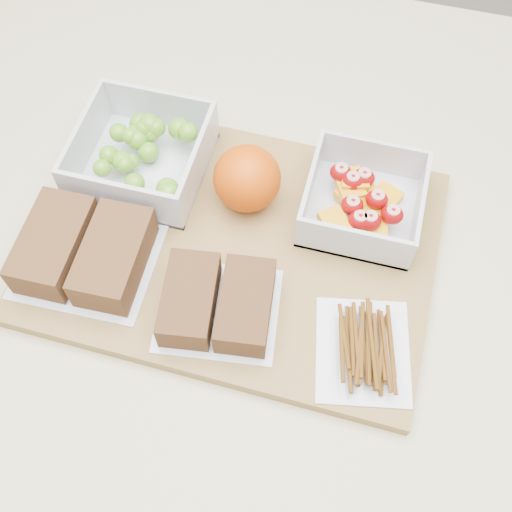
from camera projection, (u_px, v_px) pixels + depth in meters
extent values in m
plane|color=gray|center=(256.00, 448.00, 1.47)|extent=(4.00, 4.00, 0.00)
cube|color=beige|center=(256.00, 386.00, 1.08)|extent=(1.20, 0.90, 0.90)
cube|color=olive|center=(235.00, 246.00, 0.69)|extent=(0.42, 0.31, 0.02)
cube|color=silver|center=(145.00, 167.00, 0.73)|extent=(0.14, 0.14, 0.01)
cube|color=silver|center=(161.00, 109.00, 0.74)|extent=(0.14, 0.01, 0.06)
cube|color=silver|center=(120.00, 200.00, 0.67)|extent=(0.14, 0.01, 0.06)
cube|color=silver|center=(198.00, 165.00, 0.70)|extent=(0.01, 0.13, 0.06)
cube|color=silver|center=(85.00, 141.00, 0.71)|extent=(0.01, 0.13, 0.06)
sphere|color=#59991F|center=(122.00, 162.00, 0.70)|extent=(0.02, 0.02, 0.02)
sphere|color=#59991F|center=(109.00, 155.00, 0.70)|extent=(0.02, 0.02, 0.02)
sphere|color=#59991F|center=(145.00, 128.00, 0.71)|extent=(0.02, 0.02, 0.02)
sphere|color=#59991F|center=(149.00, 152.00, 0.71)|extent=(0.02, 0.02, 0.02)
sphere|color=#59991F|center=(119.00, 133.00, 0.71)|extent=(0.02, 0.02, 0.02)
sphere|color=#59991F|center=(130.00, 162.00, 0.71)|extent=(0.02, 0.02, 0.02)
sphere|color=#59991F|center=(130.00, 136.00, 0.71)|extent=(0.02, 0.02, 0.02)
sphere|color=#59991F|center=(168.00, 193.00, 0.67)|extent=(0.03, 0.03, 0.03)
sphere|color=#59991F|center=(179.00, 129.00, 0.72)|extent=(0.02, 0.02, 0.02)
sphere|color=#59991F|center=(150.00, 125.00, 0.71)|extent=(0.02, 0.02, 0.02)
sphere|color=#59991F|center=(102.00, 168.00, 0.69)|extent=(0.02, 0.02, 0.02)
sphere|color=#59991F|center=(188.00, 132.00, 0.71)|extent=(0.02, 0.02, 0.02)
sphere|color=#59991F|center=(135.00, 183.00, 0.69)|extent=(0.02, 0.02, 0.02)
sphere|color=#59991F|center=(150.00, 133.00, 0.72)|extent=(0.02, 0.02, 0.02)
sphere|color=#59991F|center=(137.00, 140.00, 0.71)|extent=(0.02, 0.02, 0.02)
sphere|color=#59991F|center=(155.00, 128.00, 0.71)|extent=(0.02, 0.02, 0.02)
sphere|color=#59991F|center=(167.00, 189.00, 0.67)|extent=(0.02, 0.02, 0.02)
sphere|color=#59991F|center=(168.00, 193.00, 0.69)|extent=(0.02, 0.02, 0.02)
sphere|color=#59991F|center=(135.00, 133.00, 0.72)|extent=(0.02, 0.02, 0.02)
sphere|color=#59991F|center=(125.00, 164.00, 0.70)|extent=(0.02, 0.02, 0.02)
sphere|color=#59991F|center=(140.00, 124.00, 0.73)|extent=(0.02, 0.02, 0.02)
cube|color=silver|center=(360.00, 211.00, 0.70)|extent=(0.12, 0.12, 0.00)
cube|color=silver|center=(373.00, 157.00, 0.71)|extent=(0.12, 0.00, 0.05)
cube|color=silver|center=(354.00, 245.00, 0.65)|extent=(0.12, 0.00, 0.05)
cube|color=silver|center=(418.00, 210.00, 0.67)|extent=(0.00, 0.11, 0.05)
cube|color=silver|center=(310.00, 187.00, 0.68)|extent=(0.00, 0.11, 0.05)
cube|color=orange|center=(363.00, 219.00, 0.68)|extent=(0.03, 0.04, 0.01)
cube|color=orange|center=(356.00, 186.00, 0.70)|extent=(0.04, 0.05, 0.01)
cube|color=orange|center=(372.00, 203.00, 0.69)|extent=(0.04, 0.05, 0.01)
cube|color=orange|center=(384.00, 200.00, 0.70)|extent=(0.04, 0.04, 0.01)
cube|color=orange|center=(350.00, 188.00, 0.69)|extent=(0.04, 0.04, 0.01)
cube|color=orange|center=(355.00, 181.00, 0.69)|extent=(0.03, 0.03, 0.01)
cube|color=orange|center=(334.00, 222.00, 0.67)|extent=(0.04, 0.04, 0.01)
cube|color=orange|center=(373.00, 225.00, 0.67)|extent=(0.03, 0.03, 0.01)
cube|color=orange|center=(351.00, 196.00, 0.69)|extent=(0.04, 0.04, 0.01)
ellipsoid|color=#9A0708|center=(377.00, 200.00, 0.67)|extent=(0.02, 0.02, 0.02)
ellipsoid|color=#9A0708|center=(370.00, 220.00, 0.66)|extent=(0.02, 0.02, 0.02)
ellipsoid|color=#9A0708|center=(341.00, 173.00, 0.69)|extent=(0.02, 0.02, 0.02)
ellipsoid|color=#9A0708|center=(392.00, 215.00, 0.66)|extent=(0.02, 0.02, 0.02)
ellipsoid|color=#9A0708|center=(352.00, 181.00, 0.68)|extent=(0.02, 0.02, 0.02)
ellipsoid|color=#9A0708|center=(359.00, 220.00, 0.66)|extent=(0.02, 0.02, 0.02)
ellipsoid|color=#9A0708|center=(352.00, 205.00, 0.67)|extent=(0.02, 0.02, 0.02)
ellipsoid|color=#9A0708|center=(364.00, 178.00, 0.69)|extent=(0.02, 0.02, 0.02)
sphere|color=#D14904|center=(247.00, 179.00, 0.68)|extent=(0.07, 0.07, 0.07)
cube|color=silver|center=(89.00, 261.00, 0.67)|extent=(0.14, 0.13, 0.00)
cube|color=brown|center=(54.00, 244.00, 0.65)|extent=(0.06, 0.11, 0.04)
cube|color=brown|center=(114.00, 257.00, 0.65)|extent=(0.06, 0.11, 0.04)
cube|color=silver|center=(218.00, 310.00, 0.64)|extent=(0.13, 0.12, 0.00)
cube|color=#56361D|center=(190.00, 299.00, 0.63)|extent=(0.06, 0.10, 0.03)
cube|color=#56361D|center=(245.00, 306.00, 0.62)|extent=(0.06, 0.10, 0.03)
cube|color=silver|center=(363.00, 351.00, 0.62)|extent=(0.11, 0.12, 0.00)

